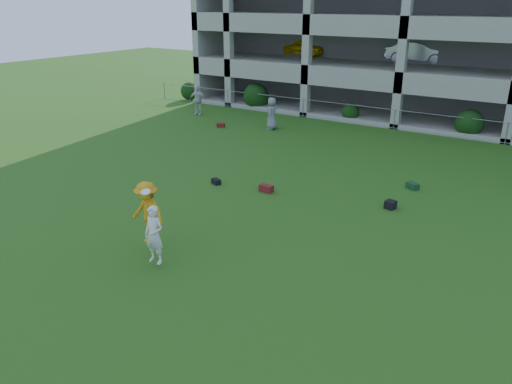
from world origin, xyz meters
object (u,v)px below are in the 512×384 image
Objects in this scene: bystander_b at (197,100)px; crate_d at (390,205)px; bystander_c at (272,113)px; parking_garage at (443,17)px; frisbee_contest at (149,217)px.

bystander_b is 18.16m from crate_d.
crate_d is (9.83, -7.87, -0.78)m from bystander_c.
parking_garage reaches higher than bystander_b.
frisbee_contest is (4.97, -15.16, 0.29)m from bystander_c.
crate_d is 21.57m from parking_garage.
bystander_b is 6.19m from bystander_c.
bystander_c is at bearing -115.71° from parking_garage.
crate_d is at bearing 56.33° from frisbee_contest.
crate_d is 0.17× the size of frisbee_contest.
frisbee_contest is (11.12, -15.90, 0.25)m from bystander_b.
parking_garage is at bearing 27.37° from bystander_b.
crate_d is (15.97, -8.60, -0.81)m from bystander_b.
bystander_b is 0.91× the size of frisbee_contest.
bystander_b is 0.06× the size of parking_garage.
bystander_b reaches higher than bystander_c.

